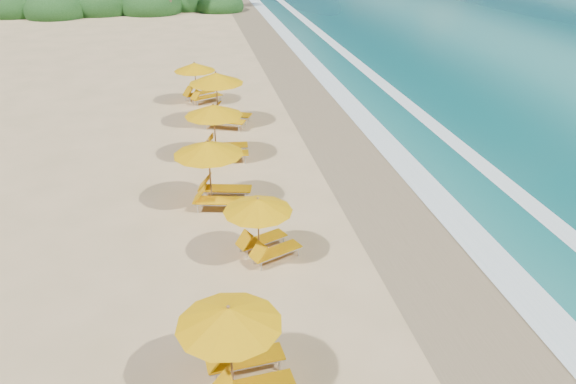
# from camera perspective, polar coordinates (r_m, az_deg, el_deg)

# --- Properties ---
(ground) EXTENTS (160.00, 160.00, 0.00)m
(ground) POSITION_cam_1_polar(r_m,az_deg,el_deg) (17.78, 0.00, -3.46)
(ground) COLOR tan
(ground) RESTS_ON ground
(wet_sand) EXTENTS (4.00, 160.00, 0.01)m
(wet_sand) POSITION_cam_1_polar(r_m,az_deg,el_deg) (18.82, 12.08, -2.26)
(wet_sand) COLOR #8B7753
(wet_sand) RESTS_ON ground
(surf_foam) EXTENTS (4.00, 160.00, 0.01)m
(surf_foam) POSITION_cam_1_polar(r_m,az_deg,el_deg) (19.94, 19.31, -1.45)
(surf_foam) COLOR white
(surf_foam) RESTS_ON ground
(station_2) EXTENTS (2.50, 2.35, 2.18)m
(station_2) POSITION_cam_1_polar(r_m,az_deg,el_deg) (11.59, -5.14, -15.18)
(station_2) COLOR olive
(station_2) RESTS_ON ground
(station_3) EXTENTS (2.62, 2.60, 2.00)m
(station_3) POSITION_cam_1_polar(r_m,az_deg,el_deg) (15.67, -2.62, -3.23)
(station_3) COLOR olive
(station_3) RESTS_ON ground
(station_4) EXTENTS (2.91, 2.80, 2.38)m
(station_4) POSITION_cam_1_polar(r_m,az_deg,el_deg) (18.64, -7.56, 2.41)
(station_4) COLOR olive
(station_4) RESTS_ON ground
(station_5) EXTENTS (2.65, 2.47, 2.35)m
(station_5) POSITION_cam_1_polar(r_m,az_deg,el_deg) (22.39, -7.14, 6.63)
(station_5) COLOR olive
(station_5) RESTS_ON ground
(station_6) EXTENTS (3.37, 3.35, 2.58)m
(station_6) POSITION_cam_1_polar(r_m,az_deg,el_deg) (26.15, -6.96, 9.89)
(station_6) COLOR olive
(station_6) RESTS_ON ground
(station_7) EXTENTS (2.90, 2.90, 2.19)m
(station_7) POSITION_cam_1_polar(r_m,az_deg,el_deg) (29.88, -9.27, 11.44)
(station_7) COLOR olive
(station_7) RESTS_ON ground
(treeline) EXTENTS (25.80, 8.80, 9.74)m
(treeline) POSITION_cam_1_polar(r_m,az_deg,el_deg) (61.57, -17.87, 18.14)
(treeline) COLOR #163D14
(treeline) RESTS_ON ground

